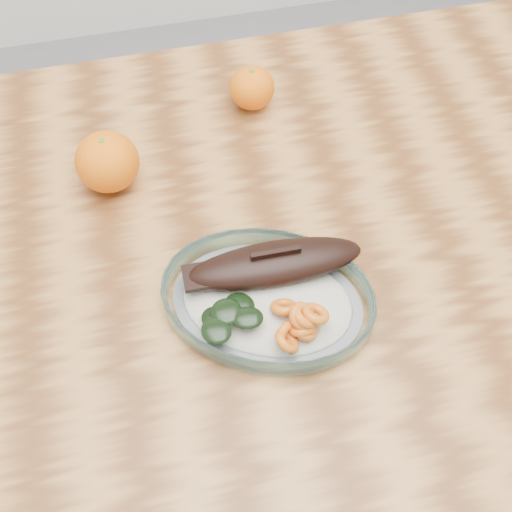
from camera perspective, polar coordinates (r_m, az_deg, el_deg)
The scene contains 5 objects.
ground at distance 1.50m, azimuth 0.88°, elevation -15.12°, with size 3.00×3.00×0.00m, color slate.
dining_table at distance 0.91m, azimuth 1.40°, elevation -1.84°, with size 1.20×0.80×0.75m.
plated_meal at distance 0.76m, azimuth 1.07°, elevation -3.63°, with size 0.61×0.61×0.07m.
orange_left at distance 0.88m, azimuth -13.08°, elevation 8.15°, with size 0.08×0.08×0.08m, color #DF4704.
orange_right at distance 0.97m, azimuth -0.36°, elevation 14.72°, with size 0.07×0.07×0.07m, color #DF4704.
Camera 1 is at (-0.13, -0.47, 1.42)m, focal length 45.00 mm.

